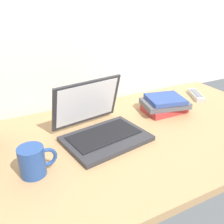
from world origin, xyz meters
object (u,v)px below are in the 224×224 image
(remote_control_near, at_px, (196,95))
(book_stack, at_px, (165,104))
(laptop, at_px, (99,126))
(coffee_mug, at_px, (33,161))

(remote_control_near, distance_m, book_stack, 0.28)
(laptop, xyz_separation_m, book_stack, (0.37, 0.06, -0.01))
(coffee_mug, bearing_deg, book_stack, 15.58)
(remote_control_near, height_order, book_stack, book_stack)
(coffee_mug, distance_m, remote_control_near, 0.96)
(laptop, bearing_deg, remote_control_near, 11.60)
(laptop, xyz_separation_m, remote_control_near, (0.65, 0.13, -0.03))
(book_stack, bearing_deg, coffee_mug, -164.42)
(laptop, height_order, coffee_mug, laptop)
(coffee_mug, height_order, book_stack, coffee_mug)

